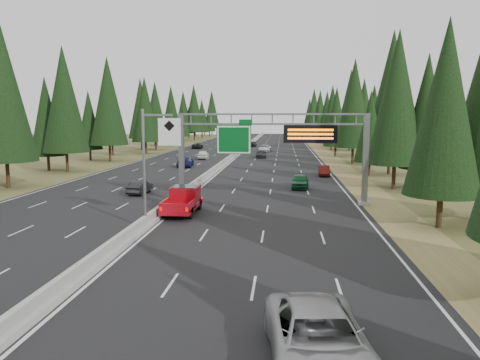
% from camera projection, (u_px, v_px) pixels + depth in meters
% --- Properties ---
extents(road, '(32.00, 260.00, 0.08)m').
position_uv_depth(road, '(233.00, 158.00, 85.99)').
color(road, black).
rests_on(road, ground).
extents(shoulder_right, '(3.60, 260.00, 0.06)m').
position_uv_depth(shoulder_right, '(331.00, 159.00, 84.37)').
color(shoulder_right, olive).
rests_on(shoulder_right, ground).
extents(shoulder_left, '(3.60, 260.00, 0.06)m').
position_uv_depth(shoulder_left, '(138.00, 158.00, 87.61)').
color(shoulder_left, '#515427').
rests_on(shoulder_left, ground).
extents(median_barrier, '(0.70, 260.00, 0.85)m').
position_uv_depth(median_barrier, '(233.00, 156.00, 85.94)').
color(median_barrier, gray).
rests_on(median_barrier, road).
extents(sign_gantry, '(16.75, 0.98, 7.80)m').
position_uv_depth(sign_gantry, '(280.00, 144.00, 39.95)').
color(sign_gantry, slate).
rests_on(sign_gantry, road).
extents(hov_sign_pole, '(2.80, 0.50, 8.00)m').
position_uv_depth(hov_sign_pole, '(152.00, 160.00, 31.00)').
color(hov_sign_pole, slate).
rests_on(hov_sign_pole, road).
extents(tree_row_right, '(11.44, 242.21, 18.80)m').
position_uv_depth(tree_row_right, '(367.00, 106.00, 72.57)').
color(tree_row_right, black).
rests_on(tree_row_right, ground).
extents(tree_row_left, '(11.21, 243.41, 18.79)m').
position_uv_depth(tree_row_left, '(99.00, 108.00, 78.82)').
color(tree_row_left, black).
rests_on(tree_row_left, ground).
extents(silver_minivan, '(3.56, 6.64, 1.77)m').
position_uv_depth(silver_minivan, '(319.00, 340.00, 13.86)').
color(silver_minivan, '#9F9EA3').
rests_on(silver_minivan, road).
extents(red_pickup, '(2.22, 6.21, 2.02)m').
position_uv_depth(red_pickup, '(184.00, 198.00, 36.84)').
color(red_pickup, black).
rests_on(red_pickup, road).
extents(car_ahead_green, '(2.03, 4.44, 1.48)m').
position_uv_depth(car_ahead_green, '(300.00, 181.00, 49.46)').
color(car_ahead_green, '#13542A').
rests_on(car_ahead_green, road).
extents(car_ahead_dkred, '(1.49, 3.96, 1.29)m').
position_uv_depth(car_ahead_dkred, '(324.00, 171.00, 60.02)').
color(car_ahead_dkred, '#54130C').
rests_on(car_ahead_dkred, road).
extents(car_ahead_dkgrey, '(2.21, 4.79, 1.36)m').
position_uv_depth(car_ahead_dkgrey, '(261.00, 154.00, 86.98)').
color(car_ahead_dkgrey, '#232225').
rests_on(car_ahead_dkgrey, road).
extents(car_ahead_white, '(2.82, 5.40, 1.45)m').
position_uv_depth(car_ahead_white, '(265.00, 148.00, 102.22)').
color(car_ahead_white, silver).
rests_on(car_ahead_white, road).
extents(car_ahead_far, '(1.96, 4.26, 1.41)m').
position_uv_depth(car_ahead_far, '(253.00, 144.00, 119.58)').
color(car_ahead_far, black).
rests_on(car_ahead_far, road).
extents(car_onc_near, '(1.65, 4.01, 1.29)m').
position_uv_depth(car_onc_near, '(140.00, 187.00, 45.84)').
color(car_onc_near, black).
rests_on(car_onc_near, road).
extents(car_onc_blue, '(2.64, 5.59, 1.57)m').
position_uv_depth(car_onc_blue, '(185.00, 161.00, 71.09)').
color(car_onc_blue, navy).
rests_on(car_onc_blue, road).
extents(car_onc_white, '(2.20, 4.73, 1.57)m').
position_uv_depth(car_onc_white, '(203.00, 155.00, 84.20)').
color(car_onc_white, white).
rests_on(car_onc_white, road).
extents(car_onc_far, '(2.72, 5.22, 1.40)m').
position_uv_depth(car_onc_far, '(197.00, 146.00, 112.39)').
color(car_onc_far, black).
rests_on(car_onc_far, road).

